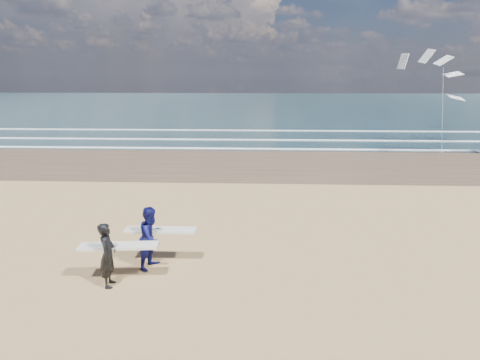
{
  "coord_description": "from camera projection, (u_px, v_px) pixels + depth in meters",
  "views": [
    {
      "loc": [
        4.47,
        -10.32,
        5.76
      ],
      "look_at": [
        3.71,
        6.0,
        1.69
      ],
      "focal_mm": 32.0,
      "sensor_mm": 36.0,
      "label": 1
    }
  ],
  "objects": [
    {
      "name": "foam_breakers",
      "position": [
        435.0,
        140.0,
        37.92
      ],
      "size": [
        220.0,
        11.7,
        0.05
      ],
      "color": "white",
      "rests_on": "ground"
    },
    {
      "name": "ocean",
      "position": [
        342.0,
        105.0,
        80.48
      ],
      "size": [
        220.0,
        100.0,
        0.02
      ],
      "primitive_type": "cube",
      "color": "#1B343B",
      "rests_on": "ground"
    },
    {
      "name": "surfer_near",
      "position": [
        109.0,
        254.0,
        11.79
      ],
      "size": [
        2.24,
        1.08,
        1.84
      ],
      "color": "black",
      "rests_on": "ground"
    },
    {
      "name": "kite_1",
      "position": [
        443.0,
        88.0,
        33.64
      ],
      "size": [
        6.33,
        4.8,
        8.04
      ],
      "color": "slate",
      "rests_on": "ground"
    },
    {
      "name": "surfer_far",
      "position": [
        152.0,
        237.0,
        12.93
      ],
      "size": [
        2.2,
        1.18,
        1.91
      ],
      "color": "#0D0F4B",
      "rests_on": "ground"
    }
  ]
}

